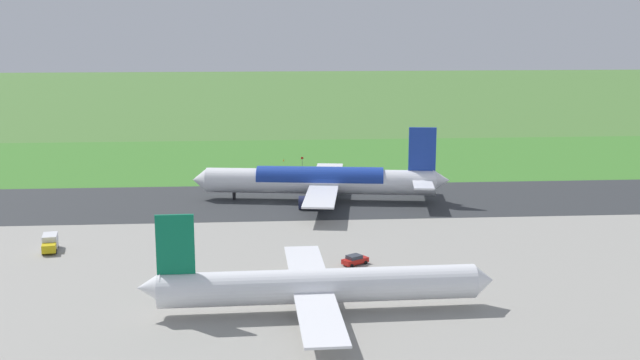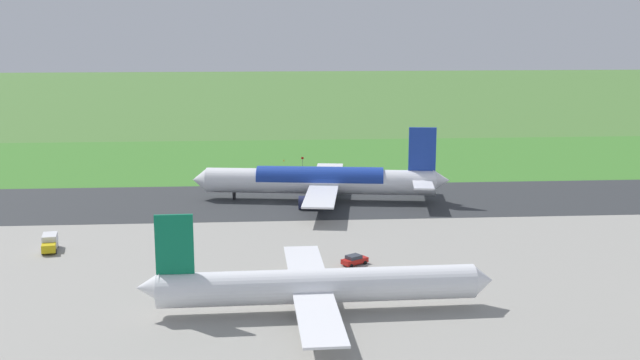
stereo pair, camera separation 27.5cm
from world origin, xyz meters
The scene contains 10 objects.
ground_plane centered at (0.00, 0.00, 0.00)m, with size 800.00×800.00×0.00m, color #477233.
runway_asphalt centered at (0.00, 0.00, 0.03)m, with size 600.00×32.84×0.06m, color #2D3033.
apron_concrete centered at (0.00, 70.85, 0.03)m, with size 440.00×110.00×0.05m, color gray.
grass_verge_foreground centered at (0.00, -43.97, 0.02)m, with size 600.00×80.00×0.04m, color #3C782B.
airliner_main centered at (-11.19, 0.05, 4.35)m, with size 54.08×44.41×15.88m.
airliner_parked_mid centered at (-5.71, 63.82, 3.74)m, with size 46.81×38.22×13.68m.
service_car_followme centered at (-13.04, 44.10, 0.84)m, with size 4.50×3.80×1.62m.
service_truck_fuel centered at (36.40, 32.89, 1.40)m, with size 3.20×6.10×2.65m.
no_stopping_sign centered at (-9.08, -39.07, 1.50)m, with size 0.60×0.10×2.53m.
traffic_cone_orange centered at (-4.49, -47.09, 0.28)m, with size 0.40×0.40×0.55m, color orange.
Camera 2 is at (0.82, 161.98, 38.13)m, focal length 44.52 mm.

